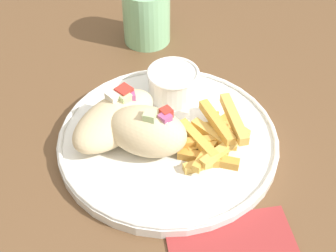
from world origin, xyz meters
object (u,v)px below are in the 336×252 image
plate (168,139)px  pita_sandwich_far (115,119)px  pita_sandwich_near (147,131)px  water_glass (147,18)px  fries_pile (213,139)px  sauce_ramekin (173,82)px

plate → pita_sandwich_far: pita_sandwich_far is taller
pita_sandwich_near → water_glass: 0.26m
plate → pita_sandwich_near: pita_sandwich_near is taller
pita_sandwich_far → water_glass: water_glass is taller
pita_sandwich_near → fries_pile: bearing=21.5°
pita_sandwich_far → fries_pile: 0.13m
fries_pile → water_glass: 0.28m
sauce_ramekin → water_glass: 0.17m
sauce_ramekin → pita_sandwich_near: bearing=-127.3°
pita_sandwich_near → water_glass: size_ratio=1.31×
plate → fries_pile: bearing=-34.5°
plate → fries_pile: size_ratio=2.80×
pita_sandwich_near → water_glass: bearing=111.1°
pita_sandwich_near → fries_pile: 0.08m
pita_sandwich_near → water_glass: (0.08, 0.25, -0.00)m
sauce_ramekin → fries_pile: bearing=-83.0°
pita_sandwich_far → fries_pile: (0.11, -0.06, -0.01)m
sauce_ramekin → water_glass: bearing=85.2°
plate → water_glass: size_ratio=3.10×
water_glass → pita_sandwich_near: bearing=-107.4°
water_glass → sauce_ramekin: bearing=-94.8°
pita_sandwich_far → sauce_ramekin: pita_sandwich_far is taller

